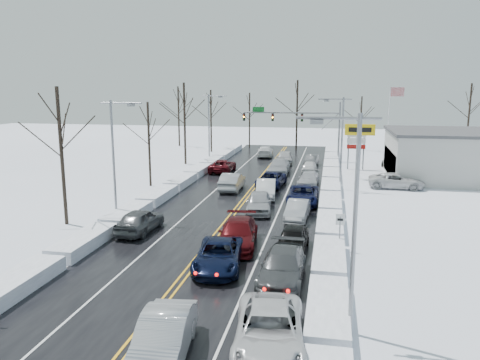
% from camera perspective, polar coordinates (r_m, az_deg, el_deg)
% --- Properties ---
extents(ground, '(160.00, 160.00, 0.00)m').
position_cam_1_polar(ground, '(38.26, -0.57, -3.79)').
color(ground, white).
rests_on(ground, ground).
extents(road_surface, '(14.00, 84.00, 0.01)m').
position_cam_1_polar(road_surface, '(40.15, 0.00, -3.06)').
color(road_surface, black).
rests_on(road_surface, ground).
extents(snow_bank_left, '(1.81, 72.00, 0.80)m').
position_cam_1_polar(snow_bank_left, '(42.23, -10.18, -2.53)').
color(snow_bank_left, white).
rests_on(snow_bank_left, ground).
extents(snow_bank_right, '(1.81, 72.00, 0.80)m').
position_cam_1_polar(snow_bank_right, '(39.46, 10.92, -3.53)').
color(snow_bank_right, white).
rests_on(snow_bank_right, ground).
extents(traffic_signal_mast, '(13.28, 0.39, 8.00)m').
position_cam_1_polar(traffic_signal_mast, '(64.45, 7.52, 7.21)').
color(traffic_signal_mast, slate).
rests_on(traffic_signal_mast, ground).
extents(tires_plus_sign, '(3.20, 0.34, 6.00)m').
position_cam_1_polar(tires_plus_sign, '(52.50, 14.39, 5.51)').
color(tires_plus_sign, slate).
rests_on(tires_plus_sign, ground).
extents(used_vehicles_sign, '(2.20, 0.22, 4.65)m').
position_cam_1_polar(used_vehicles_sign, '(58.64, 14.00, 4.46)').
color(used_vehicles_sign, slate).
rests_on(used_vehicles_sign, ground).
extents(speed_limit_sign, '(0.55, 0.09, 2.35)m').
position_cam_1_polar(speed_limit_sign, '(29.39, 12.10, -5.42)').
color(speed_limit_sign, slate).
rests_on(speed_limit_sign, ground).
extents(flagpole, '(1.87, 1.20, 10.00)m').
position_cam_1_polar(flagpole, '(66.75, 17.81, 7.30)').
color(flagpole, silver).
rests_on(flagpole, ground).
extents(streetlight_se, '(3.20, 0.25, 9.00)m').
position_cam_1_polar(streetlight_se, '(18.78, 13.29, -3.35)').
color(streetlight_se, slate).
rests_on(streetlight_se, ground).
extents(streetlight_ne, '(3.20, 0.25, 9.00)m').
position_cam_1_polar(streetlight_ne, '(46.42, 12.09, 5.30)').
color(streetlight_ne, slate).
rests_on(streetlight_ne, ground).
extents(streetlight_sw, '(3.20, 0.25, 9.00)m').
position_cam_1_polar(streetlight_sw, '(36.13, -14.94, 3.52)').
color(streetlight_sw, slate).
rests_on(streetlight_sw, ground).
extents(streetlight_nw, '(3.20, 0.25, 9.00)m').
position_cam_1_polar(streetlight_nw, '(62.38, -3.64, 7.00)').
color(streetlight_nw, slate).
rests_on(streetlight_nw, ground).
extents(tree_left_b, '(4.00, 4.00, 10.00)m').
position_cam_1_polar(tree_left_b, '(35.76, -21.12, 5.77)').
color(tree_left_b, '#2D231C').
rests_on(tree_left_b, ground).
extents(tree_left_c, '(3.40, 3.40, 8.50)m').
position_cam_1_polar(tree_left_c, '(47.86, -11.10, 6.27)').
color(tree_left_c, '#2D231C').
rests_on(tree_left_c, ground).
extents(tree_left_d, '(4.20, 4.20, 10.50)m').
position_cam_1_polar(tree_left_d, '(61.15, -6.80, 8.76)').
color(tree_left_d, '#2D231C').
rests_on(tree_left_d, ground).
extents(tree_left_e, '(3.80, 3.80, 9.50)m').
position_cam_1_polar(tree_left_e, '(72.59, -3.57, 8.65)').
color(tree_left_e, '#2D231C').
rests_on(tree_left_e, ground).
extents(tree_far_a, '(4.00, 4.00, 10.00)m').
position_cam_1_polar(tree_far_a, '(80.37, -7.52, 9.08)').
color(tree_far_a, '#2D231C').
rests_on(tree_far_a, ground).
extents(tree_far_b, '(3.60, 3.60, 9.00)m').
position_cam_1_polar(tree_far_b, '(78.43, 1.17, 8.61)').
color(tree_far_b, '#2D231C').
rests_on(tree_far_b, ground).
extents(tree_far_c, '(4.40, 4.40, 11.00)m').
position_cam_1_polar(tree_far_c, '(75.41, 6.99, 9.49)').
color(tree_far_c, '#2D231C').
rests_on(tree_far_c, ground).
extents(tree_far_d, '(3.40, 3.40, 8.50)m').
position_cam_1_polar(tree_far_d, '(76.92, 14.56, 7.94)').
color(tree_far_d, '#2D231C').
rests_on(tree_far_d, ground).
extents(tree_far_e, '(4.20, 4.20, 10.50)m').
position_cam_1_polar(tree_far_e, '(79.91, 26.23, 8.27)').
color(tree_far_e, '#2D231C').
rests_on(tree_far_e, ground).
extents(queued_car_1, '(2.41, 5.31, 1.69)m').
position_cam_1_polar(queued_car_1, '(18.86, -9.27, -20.74)').
color(queued_car_1, '#A9ABB1').
rests_on(queued_car_1, ground).
extents(queued_car_2, '(3.06, 5.67, 1.51)m').
position_cam_1_polar(queued_car_2, '(26.66, -2.59, -10.66)').
color(queued_car_2, black).
rests_on(queued_car_2, ground).
extents(queued_car_3, '(2.88, 5.94, 1.67)m').
position_cam_1_polar(queued_car_3, '(30.05, -0.28, -8.06)').
color(queued_car_3, '#46090C').
rests_on(queued_car_3, ground).
extents(queued_car_4, '(2.55, 5.12, 1.67)m').
position_cam_1_polar(queued_car_4, '(37.91, 2.31, -3.94)').
color(queued_car_4, '#AAACB2').
rests_on(queued_car_4, ground).
extents(queued_car_5, '(2.23, 5.06, 1.62)m').
position_cam_1_polar(queued_car_5, '(42.92, 3.17, -2.14)').
color(queued_car_5, white).
rests_on(queued_car_5, ground).
extents(queued_car_6, '(2.93, 5.44, 1.45)m').
position_cam_1_polar(queued_car_6, '(47.60, 3.78, -0.81)').
color(queued_car_6, black).
rests_on(queued_car_6, ground).
extents(queued_car_7, '(2.36, 5.79, 1.68)m').
position_cam_1_polar(queued_car_7, '(54.63, 4.75, 0.75)').
color(queued_car_7, '#A2A5AA').
rests_on(queued_car_7, ground).
extents(queued_car_8, '(2.28, 5.08, 1.70)m').
position_cam_1_polar(queued_car_8, '(61.90, 5.46, 1.99)').
color(queued_car_8, '#BDBDC0').
rests_on(queued_car_8, ground).
extents(queued_car_10, '(3.28, 6.05, 1.61)m').
position_cam_1_polar(queued_car_10, '(19.21, 3.56, -19.97)').
color(queued_car_10, silver).
rests_on(queued_car_10, ground).
extents(queued_car_11, '(2.32, 5.58, 1.61)m').
position_cam_1_polar(queued_car_11, '(25.04, 5.16, -12.20)').
color(queued_car_11, '#424447').
rests_on(queued_car_11, ground).
extents(queued_car_12, '(2.03, 4.58, 1.53)m').
position_cam_1_polar(queued_car_12, '(29.38, 6.38, -8.60)').
color(queued_car_12, black).
rests_on(queued_car_12, ground).
extents(queued_car_13, '(1.79, 4.52, 1.46)m').
position_cam_1_polar(queued_car_13, '(36.12, 6.98, -4.80)').
color(queued_car_13, '#A4A7AC').
rests_on(queued_car_13, ground).
extents(queued_car_14, '(2.58, 5.58, 1.55)m').
position_cam_1_polar(queued_car_14, '(41.01, 7.66, -2.86)').
color(queued_car_14, black).
rests_on(queued_car_14, ground).
extents(queued_car_15, '(2.23, 4.92, 1.40)m').
position_cam_1_polar(queued_car_15, '(48.50, 8.35, -0.68)').
color(queued_car_15, '#ADAEB5').
rests_on(queued_car_15, ground).
extents(queued_car_16, '(1.74, 4.02, 1.35)m').
position_cam_1_polar(queued_car_16, '(55.68, 8.41, 0.87)').
color(queued_car_16, silver).
rests_on(queued_car_16, ground).
extents(queued_car_17, '(1.84, 4.29, 1.37)m').
position_cam_1_polar(queued_car_17, '(60.72, 8.70, 1.73)').
color(queued_car_17, '#414446').
rests_on(queued_car_17, ground).
extents(oncoming_car_0, '(1.87, 5.20, 1.71)m').
position_cam_1_polar(oncoming_car_0, '(45.98, -0.96, -1.21)').
color(oncoming_car_0, '#999CA0').
rests_on(oncoming_car_0, ground).
extents(oncoming_car_1, '(2.50, 5.41, 1.50)m').
position_cam_1_polar(oncoming_car_1, '(55.72, -2.12, 0.99)').
color(oncoming_car_1, '#4C0A10').
rests_on(oncoming_car_1, ground).
extents(oncoming_car_2, '(2.63, 5.55, 1.56)m').
position_cam_1_polar(oncoming_car_2, '(67.96, 3.08, 2.85)').
color(oncoming_car_2, white).
rests_on(oncoming_car_2, ground).
extents(oncoming_car_3, '(2.19, 4.98, 1.67)m').
position_cam_1_polar(oncoming_car_3, '(33.58, -12.05, -6.22)').
color(oncoming_car_3, '#46494B').
rests_on(oncoming_car_3, ground).
extents(parked_car_0, '(5.55, 2.76, 1.51)m').
position_cam_1_polar(parked_car_0, '(49.25, 18.49, -0.96)').
color(parked_car_0, silver).
rests_on(parked_car_0, ground).
extents(parked_car_1, '(2.68, 5.24, 1.46)m').
position_cam_1_polar(parked_car_1, '(52.69, 21.45, -0.39)').
color(parked_car_1, '#44474A').
rests_on(parked_car_1, ground).
extents(parked_car_2, '(2.30, 4.74, 1.56)m').
position_cam_1_polar(parked_car_2, '(60.42, 17.99, 1.25)').
color(parked_car_2, black).
rests_on(parked_car_2, ground).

